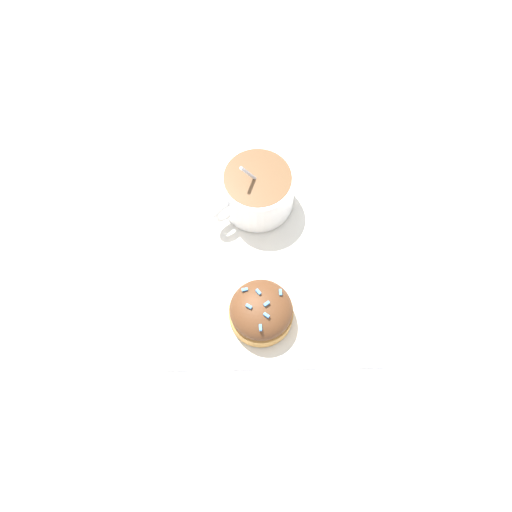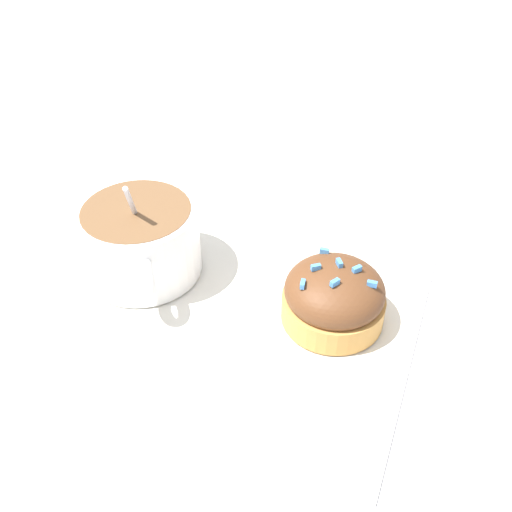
% 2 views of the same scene
% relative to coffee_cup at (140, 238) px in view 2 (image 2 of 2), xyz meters
% --- Properties ---
extents(ground_plane, '(3.00, 3.00, 0.00)m').
position_rel_coffee_cup_xyz_m(ground_plane, '(-0.08, -0.01, -0.04)').
color(ground_plane, '#B2B2B7').
extents(paper_napkin, '(0.30, 0.30, 0.00)m').
position_rel_coffee_cup_xyz_m(paper_napkin, '(-0.08, -0.01, -0.03)').
color(paper_napkin, white).
rests_on(paper_napkin, ground_plane).
extents(coffee_cup, '(0.10, 0.11, 0.09)m').
position_rel_coffee_cup_xyz_m(coffee_cup, '(0.00, 0.00, 0.00)').
color(coffee_cup, white).
rests_on(coffee_cup, paper_napkin).
extents(frosted_pastry, '(0.08, 0.08, 0.05)m').
position_rel_coffee_cup_xyz_m(frosted_pastry, '(-0.16, -0.01, -0.01)').
color(frosted_pastry, '#D19347').
rests_on(frosted_pastry, paper_napkin).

